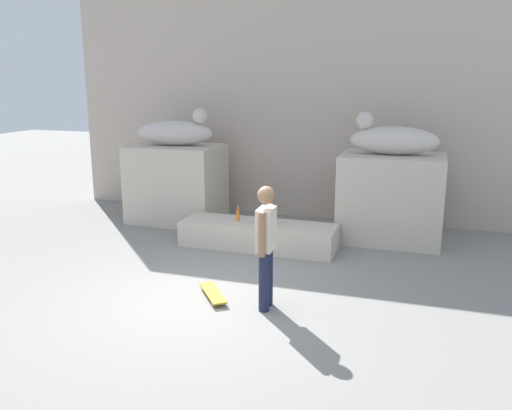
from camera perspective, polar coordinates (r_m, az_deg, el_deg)
The scene contains 11 objects.
ground_plane at distance 7.50m, azimuth -5.88°, elevation -10.23°, with size 40.00×40.00×0.00m, color gray.
facade_wall at distance 11.88m, azimuth 4.40°, elevation 11.10°, with size 10.41×0.60×5.05m, color #BFAE9D.
pedestal_left at distance 11.44m, azimuth -8.53°, elevation 2.29°, with size 1.88×1.33×1.64m, color beige.
pedestal_right at distance 10.26m, azimuth 14.30°, elevation 0.74°, with size 1.88×1.33×1.64m, color beige.
statue_reclining_left at distance 11.27m, azimuth -8.55°, elevation 7.79°, with size 1.67×0.84×0.78m.
statue_reclining_right at distance 10.09m, azimuth 14.46°, elevation 6.87°, with size 1.62×0.62×0.78m.
ledge_block at distance 9.66m, azimuth 0.25°, elevation -3.26°, with size 2.83×0.87×0.45m, color beige.
skater at distance 6.93m, azimuth 1.09°, elevation -4.03°, with size 0.23×0.54×1.67m.
skateboard at distance 7.58m, azimuth -4.67°, elevation -9.41°, with size 0.65×0.76×0.08m.
bottle_green at distance 9.42m, azimuth 1.75°, elevation -1.45°, with size 0.08×0.08×0.31m.
bottle_orange at distance 9.74m, azimuth -1.96°, elevation -1.07°, with size 0.06×0.06×0.27m.
Camera 1 is at (2.86, -6.25, 3.01)m, focal length 37.15 mm.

